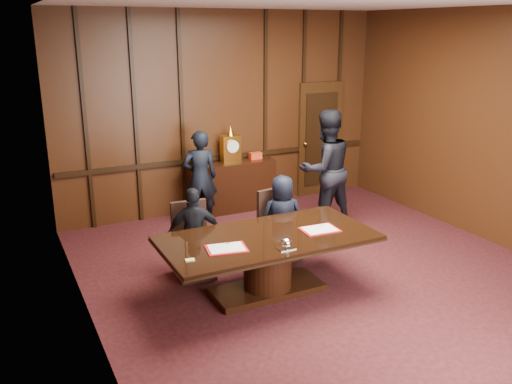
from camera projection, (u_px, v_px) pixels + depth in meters
room at (337, 151)px, 6.73m from camera, size 7.00×7.04×3.50m
sideboard at (231, 184)px, 9.73m from camera, size 1.60×0.45×1.54m
conference_table at (268, 255)px, 6.66m from camera, size 2.62×1.32×0.76m
folder_left at (227, 248)px, 6.19m from camera, size 0.51×0.41×0.02m
folder_right at (320, 229)px, 6.77m from camera, size 0.48×0.36×0.02m
inkstand at (286, 244)px, 6.19m from camera, size 0.20×0.14×0.12m
notepad at (190, 260)px, 5.88m from camera, size 0.11×0.09×0.01m
chair_left at (194, 255)px, 7.20m from camera, size 0.51×0.51×0.99m
chair_right at (279, 239)px, 7.75m from camera, size 0.56×0.56×0.99m
signatory_left at (195, 234)px, 7.04m from camera, size 0.78×0.50×1.24m
signatory_right at (282, 219)px, 7.59m from camera, size 0.69×0.53×1.24m
witness_left at (200, 177)px, 9.05m from camera, size 0.64×0.48×1.58m
witness_right at (325, 169)px, 8.85m from camera, size 0.95×0.74×1.95m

